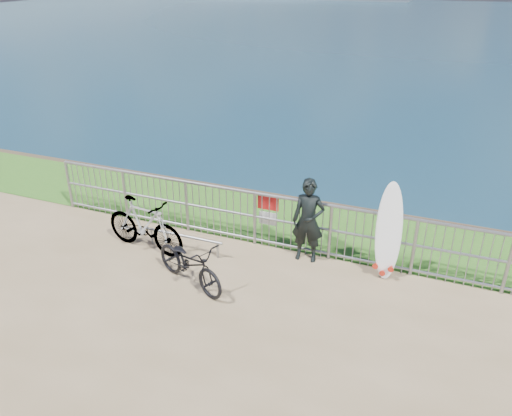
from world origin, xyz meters
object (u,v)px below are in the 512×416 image
at_px(surfboard, 388,235).
at_px(bicycle_near, 190,263).
at_px(surfer, 308,221).
at_px(bicycle_far, 144,225).

xyz_separation_m(surfboard, bicycle_near, (-3.06, -1.56, -0.37)).
distance_m(surfer, bicycle_near, 2.28).
bearing_deg(bicycle_near, surfboard, -39.63).
distance_m(surfer, surfboard, 1.44).
height_order(bicycle_near, bicycle_far, bicycle_far).
relative_size(surfer, bicycle_far, 0.90).
relative_size(bicycle_near, bicycle_far, 0.92).
bearing_deg(surfer, surfboard, -5.08).
bearing_deg(surfboard, bicycle_near, -152.93).
distance_m(bicycle_near, bicycle_far, 1.55).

